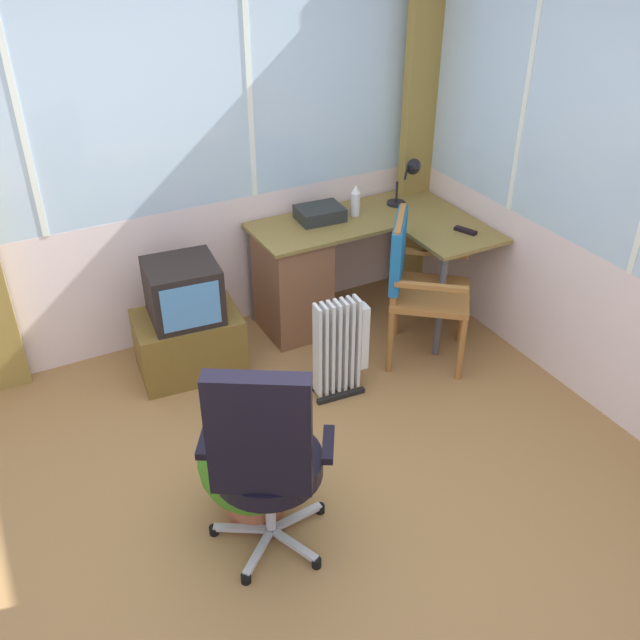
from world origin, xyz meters
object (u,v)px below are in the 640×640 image
object	(u,v)px
desk	(305,275)
wooden_armchair	(412,272)
tv_on_stand	(187,325)
space_heater	(341,347)
desk_lamp	(411,176)
tv_remote	(465,231)
potted_plant	(256,460)
paper_tray	(320,213)
spray_bottle	(355,201)
office_chair	(264,455)

from	to	relation	value
desk	wooden_armchair	world-z (taller)	wooden_armchair
tv_on_stand	space_heater	bearing A→B (deg)	-41.05
desk_lamp	tv_on_stand	world-z (taller)	desk_lamp
tv_remote	potted_plant	distance (m)	2.14
paper_tray	wooden_armchair	distance (m)	0.78
wooden_armchair	desk	bearing A→B (deg)	125.44
spray_bottle	tv_on_stand	size ratio (longest dim) A/B	0.28
spray_bottle	tv_on_stand	xyz separation A→B (m)	(-1.29, -0.17, -0.51)
space_heater	tv_on_stand	bearing A→B (deg)	138.95
office_chair	potted_plant	size ratio (longest dim) A/B	1.79
desk	spray_bottle	bearing A→B (deg)	7.11
desk_lamp	tv_remote	distance (m)	0.58
tv_on_stand	space_heater	xyz separation A→B (m)	(0.74, -0.64, -0.01)
paper_tray	desk	bearing A→B (deg)	-149.14
tv_remote	paper_tray	world-z (taller)	paper_tray
tv_on_stand	potted_plant	size ratio (longest dim) A/B	1.24
space_heater	wooden_armchair	bearing A→B (deg)	14.38
tv_on_stand	desk	bearing A→B (deg)	7.48
spray_bottle	paper_tray	bearing A→B (deg)	169.43
paper_tray	space_heater	world-z (taller)	paper_tray
paper_tray	potted_plant	bearing A→B (deg)	-127.16
tv_on_stand	space_heater	size ratio (longest dim) A/B	1.19
tv_remote	spray_bottle	world-z (taller)	spray_bottle
desk	space_heater	distance (m)	0.78
wooden_armchair	potted_plant	size ratio (longest dim) A/B	1.59
spray_bottle	tv_on_stand	world-z (taller)	spray_bottle
tv_remote	office_chair	world-z (taller)	office_chair
office_chair	desk	bearing A→B (deg)	58.01
tv_remote	tv_on_stand	world-z (taller)	tv_remote
wooden_armchair	space_heater	size ratio (longest dim) A/B	1.52
paper_tray	tv_on_stand	size ratio (longest dim) A/B	0.39
desk	wooden_armchair	size ratio (longest dim) A/B	1.46
spray_bottle	office_chair	xyz separation A→B (m)	(-1.45, -1.72, -0.24)
office_chair	tv_remote	bearing A→B (deg)	30.61
desk_lamp	wooden_armchair	world-z (taller)	desk_lamp
space_heater	potted_plant	distance (m)	1.07
paper_tray	potted_plant	size ratio (longest dim) A/B	0.49
paper_tray	tv_on_stand	world-z (taller)	paper_tray
potted_plant	tv_remote	bearing A→B (deg)	25.56
desk_lamp	desk	bearing A→B (deg)	-178.50
space_heater	desk_lamp	bearing A→B (deg)	38.60
tv_remote	tv_on_stand	size ratio (longest dim) A/B	0.20
wooden_armchair	tv_on_stand	bearing A→B (deg)	159.45
space_heater	potted_plant	bearing A→B (deg)	-141.77
tv_remote	tv_on_stand	bearing A→B (deg)	144.49
tv_remote	desk	bearing A→B (deg)	127.37
tv_on_stand	tv_remote	bearing A→B (deg)	-12.67
desk	tv_on_stand	bearing A→B (deg)	-172.52
wooden_armchair	space_heater	world-z (taller)	wooden_armchair
desk	tv_remote	size ratio (longest dim) A/B	9.51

